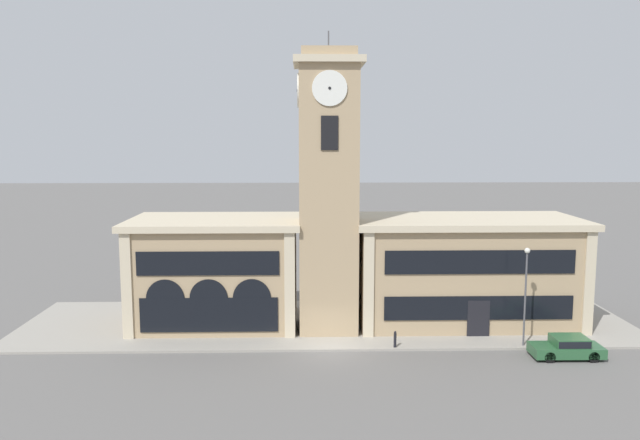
{
  "coord_description": "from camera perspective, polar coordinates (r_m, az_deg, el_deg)",
  "views": [
    {
      "loc": [
        -1.63,
        -37.96,
        13.44
      ],
      "look_at": [
        -0.61,
        2.53,
        8.09
      ],
      "focal_mm": 35.0,
      "sensor_mm": 36.0,
      "label": 1
    }
  ],
  "objects": [
    {
      "name": "street_lamp",
      "position": [
        41.98,
        18.31,
        -5.47
      ],
      "size": [
        0.36,
        0.36,
        6.39
      ],
      "color": "#4C4C51",
      "rests_on": "sidewalk_kerb"
    },
    {
      "name": "parked_car_near",
      "position": [
        41.91,
        21.69,
        -10.71
      ],
      "size": [
        4.31,
        1.88,
        1.35
      ],
      "rotation": [
        0.0,
        0.0,
        3.13
      ],
      "color": "#285633",
      "rests_on": "ground_plane"
    },
    {
      "name": "sidewalk_kerb",
      "position": [
        45.98,
        0.66,
        -9.38
      ],
      "size": [
        43.7,
        12.0,
        0.15
      ],
      "color": "gray",
      "rests_on": "ground_plane"
    },
    {
      "name": "town_hall_left_wing",
      "position": [
        45.66,
        -9.47,
        -4.66
      ],
      "size": [
        12.16,
        8.18,
        7.73
      ],
      "color": "tan",
      "rests_on": "ground_plane"
    },
    {
      "name": "town_hall_right_wing",
      "position": [
        46.71,
        13.13,
        -4.48
      ],
      "size": [
        16.27,
        8.18,
        7.72
      ],
      "color": "tan",
      "rests_on": "ground_plane"
    },
    {
      "name": "bollard",
      "position": [
        40.8,
        6.88,
        -10.78
      ],
      "size": [
        0.18,
        0.18,
        1.06
      ],
      "color": "black",
      "rests_on": "sidewalk_kerb"
    },
    {
      "name": "clock_tower",
      "position": [
        42.66,
        0.75,
        2.49
      ],
      "size": [
        4.66,
        4.66,
        20.47
      ],
      "color": "tan",
      "rests_on": "ground_plane"
    },
    {
      "name": "ground_plane",
      "position": [
        40.3,
        0.98,
        -11.96
      ],
      "size": [
        300.0,
        300.0,
        0.0
      ],
      "primitive_type": "plane",
      "color": "#605E5B"
    }
  ]
}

